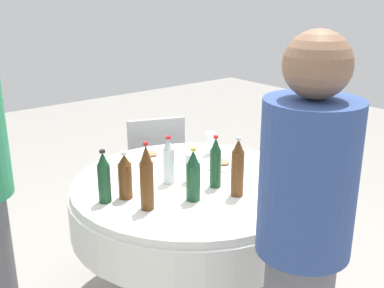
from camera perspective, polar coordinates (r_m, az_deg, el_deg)
name	(u,v)px	position (r m, az deg, el deg)	size (l,w,h in m)	color
dining_table	(192,206)	(2.60, 0.00, -7.53)	(1.31, 1.31, 0.74)	white
bottle_clear_outer	(169,161)	(2.47, -2.85, -2.12)	(0.06, 0.06, 0.26)	silver
bottle_brown_front	(147,179)	(2.18, -5.51, -4.19)	(0.06, 0.06, 0.33)	#593314
bottle_dark_green_near	(104,178)	(2.29, -10.62, -4.09)	(0.06, 0.06, 0.27)	#194728
bottle_dark_green_north	(193,176)	(2.27, 0.14, -3.91)	(0.07, 0.07, 0.27)	#194728
bottle_dark_green_far	(215,163)	(2.42, 2.86, -2.35)	(0.06, 0.06, 0.28)	#194728
bottle_brown_inner	(125,177)	(2.32, -8.12, -3.95)	(0.07, 0.07, 0.24)	#593314
bottle_brown_rear	(238,169)	(2.32, 5.55, -2.98)	(0.06, 0.06, 0.30)	#593314
wine_glass_north	(191,162)	(2.49, -0.11, -2.21)	(0.06, 0.06, 0.16)	white
wine_glass_far	(270,163)	(2.53, 9.39, -2.31)	(0.06, 0.06, 0.14)	white
wine_glass_inner	(210,139)	(2.90, 2.21, 0.60)	(0.07, 0.07, 0.14)	white
wine_glass_rear	(285,192)	(2.21, 11.15, -5.71)	(0.07, 0.07, 0.14)	white
plate_west	(151,156)	(2.88, -5.03, -1.42)	(0.20, 0.20, 0.04)	white
plate_left	(222,164)	(2.74, 3.64, -2.45)	(0.21, 0.21, 0.04)	white
knife_front	(115,179)	(2.59, -9.30, -4.19)	(0.18, 0.02, 0.01)	silver
spoon_near	(209,218)	(2.15, 2.03, -8.91)	(0.18, 0.02, 0.01)	silver
knife_north	(241,182)	(2.53, 5.99, -4.59)	(0.18, 0.02, 0.01)	silver
person_outer	(302,243)	(1.79, 13.23, -11.58)	(0.34, 0.34, 1.61)	slate
chair_inner	(154,162)	(3.44, -4.63, -2.18)	(0.52, 0.52, 0.87)	#99999E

